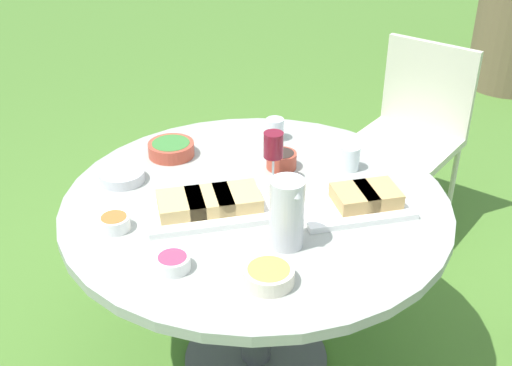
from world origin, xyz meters
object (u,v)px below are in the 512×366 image
chair_near_right (414,124)px  wine_glass (273,147)px  water_pitcher (287,213)px  dining_table (256,227)px

chair_near_right → wine_glass: 1.14m
water_pitcher → wine_glass: bearing=151.9°
dining_table → chair_near_right: bearing=109.8°
chair_near_right → water_pitcher: size_ratio=4.17×
chair_near_right → wine_glass: wine_glass is taller
water_pitcher → dining_table: bearing=166.5°
dining_table → chair_near_right: chair_near_right is taller
chair_near_right → wine_glass: size_ratio=4.88×
dining_table → wine_glass: (-0.06, 0.11, 0.24)m
water_pitcher → wine_glass: (-0.32, 0.17, 0.02)m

